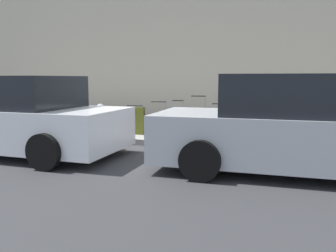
{
  "coord_description": "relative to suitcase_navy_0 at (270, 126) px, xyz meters",
  "views": [
    {
      "loc": [
        -3.45,
        7.38,
        1.55
      ],
      "look_at": [
        -1.48,
        0.56,
        0.57
      ],
      "focal_mm": 36.78,
      "sensor_mm": 36.0,
      "label": 1
    }
  ],
  "objects": [
    {
      "name": "parked_car_silver_0",
      "position": [
        -0.46,
        2.29,
        0.29
      ],
      "size": [
        4.78,
        2.05,
        1.62
      ],
      "color": "#B2B5BA",
      "rests_on": "ground_plane"
    },
    {
      "name": "fire_hydrant",
      "position": [
        4.31,
        -0.02,
        0.07
      ],
      "size": [
        0.39,
        0.21,
        0.75
      ],
      "color": "#99999E",
      "rests_on": "sidewalk_curb"
    },
    {
      "name": "sidewalk_curb",
      "position": [
        3.54,
        -1.69,
        -0.39
      ],
      "size": [
        18.0,
        5.0,
        0.14
      ],
      "primitive_type": "cube",
      "color": "gray",
      "rests_on": "ground_plane"
    },
    {
      "name": "suitcase_black_1",
      "position": [
        0.57,
        0.05,
        0.05
      ],
      "size": [
        0.46,
        0.22,
        0.81
      ],
      "color": "black",
      "rests_on": "sidewalk_curb"
    },
    {
      "name": "suitcase_teal_2",
      "position": [
        1.14,
        0.0,
        -0.03
      ],
      "size": [
        0.47,
        0.25,
        0.83
      ],
      "color": "#0F606B",
      "rests_on": "sidewalk_curb"
    },
    {
      "name": "suitcase_navy_0",
      "position": [
        0.0,
        0.0,
        0.0
      ],
      "size": [
        0.45,
        0.25,
        0.91
      ],
      "color": "navy",
      "rests_on": "sidewalk_curb"
    },
    {
      "name": "suitcase_maroon_5",
      "position": [
        2.72,
        -0.09,
        -0.06
      ],
      "size": [
        0.47,
        0.22,
        0.84
      ],
      "color": "maroon",
      "rests_on": "sidewalk_curb"
    },
    {
      "name": "suitcase_silver_3",
      "position": [
        1.7,
        -0.1,
        0.02
      ],
      "size": [
        0.42,
        0.19,
        1.0
      ],
      "color": "#9EA0A8",
      "rests_on": "sidewalk_curb"
    },
    {
      "name": "parking_meter",
      "position": [
        -0.96,
        -0.27,
        0.5
      ],
      "size": [
        0.12,
        0.09,
        1.27
      ],
      "color": "slate",
      "rests_on": "sidewalk_curb"
    },
    {
      "name": "bollard_post",
      "position": [
        4.9,
        0.13,
        0.1
      ],
      "size": [
        0.11,
        0.11,
        0.84
      ],
      "primitive_type": "cylinder",
      "color": "brown",
      "rests_on": "sidewalk_curb"
    },
    {
      "name": "parked_car_white_1",
      "position": [
        4.99,
        2.29,
        0.28
      ],
      "size": [
        4.48,
        2.24,
        1.6
      ],
      "color": "silver",
      "rests_on": "ground_plane"
    },
    {
      "name": "suitcase_olive_6",
      "position": [
        3.31,
        0.04,
        0.02
      ],
      "size": [
        0.5,
        0.25,
        0.74
      ],
      "color": "#59601E",
      "rests_on": "sidewalk_curb"
    },
    {
      "name": "suitcase_red_4",
      "position": [
        2.2,
        -0.03,
        -0.03
      ],
      "size": [
        0.35,
        0.24,
        0.89
      ],
      "color": "red",
      "rests_on": "sidewalk_curb"
    },
    {
      "name": "ground_plane",
      "position": [
        3.54,
        0.81,
        -0.46
      ],
      "size": [
        40.0,
        40.0,
        0.0
      ],
      "primitive_type": "plane",
      "color": "#333335"
    }
  ]
}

